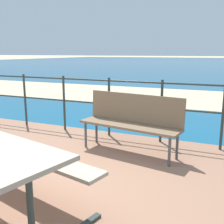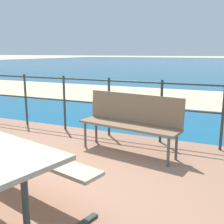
# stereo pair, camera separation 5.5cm
# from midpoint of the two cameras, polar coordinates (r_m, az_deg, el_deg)

# --- Properties ---
(ground_plane) EXTENTS (240.00, 240.00, 0.00)m
(ground_plane) POSITION_cam_midpoint_polar(r_m,az_deg,el_deg) (3.39, -18.76, -16.48)
(ground_plane) COLOR beige
(patio_paving) EXTENTS (6.40, 5.20, 0.06)m
(patio_paving) POSITION_cam_midpoint_polar(r_m,az_deg,el_deg) (3.38, -18.80, -16.03)
(patio_paving) COLOR #996B51
(patio_paving) RESTS_ON ground
(sea_water) EXTENTS (90.00, 90.00, 0.01)m
(sea_water) POSITION_cam_midpoint_polar(r_m,az_deg,el_deg) (42.23, 21.12, 9.31)
(sea_water) COLOR #145B84
(sea_water) RESTS_ON ground
(beach_strip) EXTENTS (54.03, 4.69, 0.01)m
(beach_strip) POSITION_cam_midpoint_polar(r_m,az_deg,el_deg) (10.32, 11.76, 3.16)
(beach_strip) COLOR beige
(beach_strip) RESTS_ON ground
(park_bench) EXTENTS (1.65, 0.66, 0.91)m
(park_bench) POSITION_cam_midpoint_polar(r_m,az_deg,el_deg) (4.26, 3.70, -1.27)
(park_bench) COLOR #7A6047
(park_bench) RESTS_ON patio_paving
(railing_fence) EXTENTS (5.94, 0.04, 1.09)m
(railing_fence) POSITION_cam_midpoint_polar(r_m,az_deg,el_deg) (5.08, -0.93, 2.41)
(railing_fence) COLOR #2D3833
(railing_fence) RESTS_ON patio_paving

